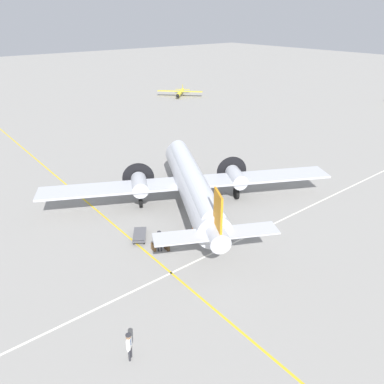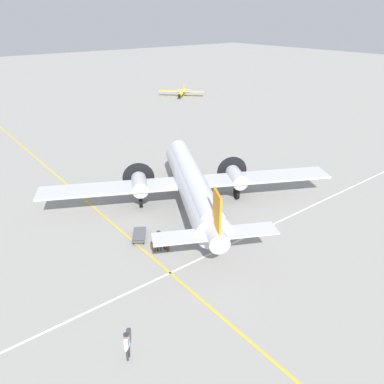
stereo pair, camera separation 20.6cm
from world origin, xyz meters
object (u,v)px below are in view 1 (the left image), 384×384
Objects in this scene: crew_foreground at (129,344)px; suitcase_near_door at (167,247)px; passenger_boarding at (159,239)px; traffic_cone at (194,227)px; airliner_main at (191,181)px; baggage_cart at (140,235)px; light_aircraft_taxiing at (180,93)px; suitcase_upright_spare at (154,247)px.

suitcase_near_door is at bearing -179.94° from crew_foreground.
traffic_cone is (0.72, -3.79, -0.76)m from passenger_boarding.
airliner_main is 14.75× the size of crew_foreground.
airliner_main is 7.00m from baggage_cart.
light_aircraft_taxiing is (44.79, -34.81, 0.57)m from suitcase_near_door.
airliner_main is at bearing -41.23° from baggage_cart.
airliner_main is 49.95m from light_aircraft_taxiing.
light_aircraft_taxiing is (51.59, -41.84, -0.25)m from crew_foreground.
light_aircraft_taxiing is 12.31× the size of traffic_cone.
suitcase_near_door is at bearing -163.47° from passenger_boarding.
traffic_cone is (0.92, -3.29, 0.07)m from suitcase_near_door.
airliner_main is at bearing 177.09° from crew_foreground.
airliner_main is 4.67m from traffic_cone.
light_aircraft_taxiing is (44.59, -35.31, -0.25)m from passenger_boarding.
light_aircraft_taxiing reaches higher than baggage_cart.
passenger_boarding is 3.28× the size of suitcase_near_door.
suitcase_near_door is at bearing 154.59° from airliner_main.
crew_foreground is at bearing 7.20° from light_aircraft_taxiing.
suitcase_upright_spare is 0.98× the size of traffic_cone.
airliner_main is 14.70× the size of passenger_boarding.
suitcase_near_door is 0.21× the size of baggage_cart.
traffic_cone is (0.37, -4.11, 0.01)m from suitcase_upright_spare.
crew_foreground is 2.70× the size of traffic_cone.
light_aircraft_taxiing is at bearing -173.02° from crew_foreground.
suitcase_upright_spare reaches higher than baggage_cart.
traffic_cone is at bearing -78.39° from baggage_cart.
baggage_cart is 55.17m from light_aircraft_taxiing.
baggage_cart is (-1.64, 6.43, -2.23)m from airliner_main.
passenger_boarding is 2.56m from baggage_cart.
airliner_main is 10.08× the size of baggage_cart.
suitcase_upright_spare is at bearing 147.43° from airliner_main.
suitcase_upright_spare is 2.08m from baggage_cart.
traffic_cone is at bearing 172.24° from airliner_main.
suitcase_upright_spare is (7.35, -6.21, -0.76)m from crew_foreground.
suitcase_near_door is 0.07× the size of light_aircraft_taxiing.
suitcase_near_door is 0.99m from suitcase_upright_spare.
crew_foreground is 0.22× the size of light_aircraft_taxiing.
passenger_boarding is 0.90m from suitcase_upright_spare.
traffic_cone is (7.72, -10.32, -0.76)m from crew_foreground.
passenger_boarding reaches higher than traffic_cone.
passenger_boarding is 0.69× the size of baggage_cart.
traffic_cone is (-43.87, 31.52, -0.51)m from light_aircraft_taxiing.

